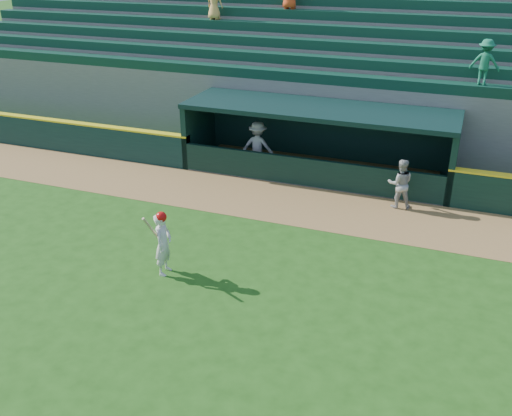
% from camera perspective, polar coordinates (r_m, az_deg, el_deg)
% --- Properties ---
extents(ground, '(120.00, 120.00, 0.00)m').
position_cam_1_polar(ground, '(14.16, -2.31, -7.35)').
color(ground, '#1F4D13').
rests_on(ground, ground).
extents(warning_track, '(40.00, 3.00, 0.01)m').
position_cam_1_polar(warning_track, '(18.22, 3.68, 0.42)').
color(warning_track, olive).
rests_on(warning_track, ground).
extents(field_wall_left, '(15.50, 0.30, 1.20)m').
position_cam_1_polar(field_wall_left, '(25.40, -22.63, 7.15)').
color(field_wall_left, black).
rests_on(field_wall_left, ground).
extents(wall_stripe_left, '(15.50, 0.32, 0.06)m').
position_cam_1_polar(wall_stripe_left, '(25.24, -22.87, 8.50)').
color(wall_stripe_left, yellow).
rests_on(wall_stripe_left, field_wall_left).
extents(dugout_player_front, '(0.90, 0.78, 1.59)m').
position_cam_1_polar(dugout_player_front, '(18.23, 14.22, 2.38)').
color(dugout_player_front, '#9FA09A').
rests_on(dugout_player_front, ground).
extents(dugout_player_inside, '(1.20, 0.73, 1.81)m').
position_cam_1_polar(dugout_player_inside, '(20.67, 0.18, 6.20)').
color(dugout_player_inside, '#ABABA6').
rests_on(dugout_player_inside, ground).
extents(dugout, '(9.40, 2.80, 2.46)m').
position_cam_1_polar(dugout, '(20.53, 6.40, 7.24)').
color(dugout, slate).
rests_on(dugout, ground).
extents(stands, '(34.50, 6.26, 7.57)m').
position_cam_1_polar(stands, '(24.58, 9.38, 12.52)').
color(stands, slate).
rests_on(stands, ground).
extents(batter_at_plate, '(0.48, 0.79, 1.71)m').
position_cam_1_polar(batter_at_plate, '(14.27, -9.28, -3.44)').
color(batter_at_plate, silver).
rests_on(batter_at_plate, ground).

